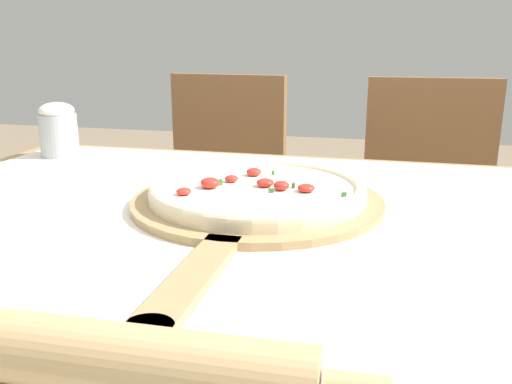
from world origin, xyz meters
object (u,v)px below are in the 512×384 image
at_px(rolling_pin, 107,358).
at_px(chair_right, 427,212).
at_px(pizza_peel, 257,206).
at_px(chair_left, 219,197).
at_px(flour_cup, 58,129).
at_px(pizza, 260,190).

bearing_deg(rolling_pin, chair_right, 75.76).
xyz_separation_m(pizza_peel, rolling_pin, (-0.00, -0.47, 0.02)).
distance_m(chair_left, flour_cup, 0.63).
distance_m(pizza, flour_cup, 0.59).
height_order(chair_right, flour_cup, chair_right).
bearing_deg(chair_right, rolling_pin, -105.49).
height_order(pizza, chair_left, chair_left).
xyz_separation_m(rolling_pin, chair_left, (-0.31, 1.26, -0.26)).
xyz_separation_m(rolling_pin, flour_cup, (-0.53, 0.75, 0.03)).
xyz_separation_m(pizza, chair_left, (-0.32, 0.77, -0.25)).
relative_size(pizza, rolling_pin, 0.83).
relative_size(pizza_peel, chair_right, 0.71).
xyz_separation_m(chair_right, flour_cup, (-0.85, -0.51, 0.29)).
bearing_deg(pizza, chair_left, 112.30).
distance_m(pizza_peel, flour_cup, 0.61).
distance_m(rolling_pin, flour_cup, 0.92).
xyz_separation_m(pizza_peel, chair_left, (-0.32, 0.80, -0.24)).
xyz_separation_m(pizza_peel, flour_cup, (-0.53, 0.29, 0.06)).
bearing_deg(rolling_pin, chair_left, 103.99).
relative_size(chair_right, flour_cup, 7.47).
distance_m(pizza_peel, rolling_pin, 0.47).
distance_m(pizza_peel, pizza, 0.03).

